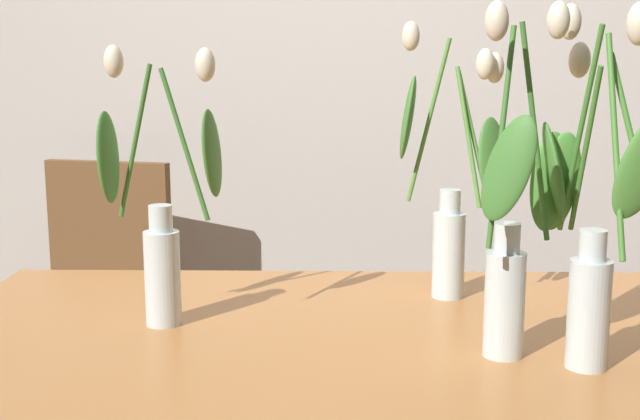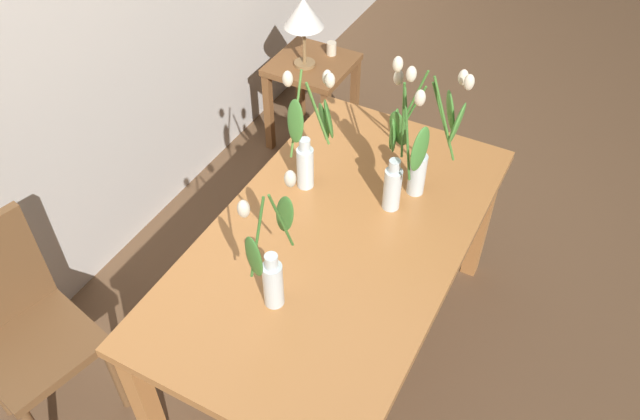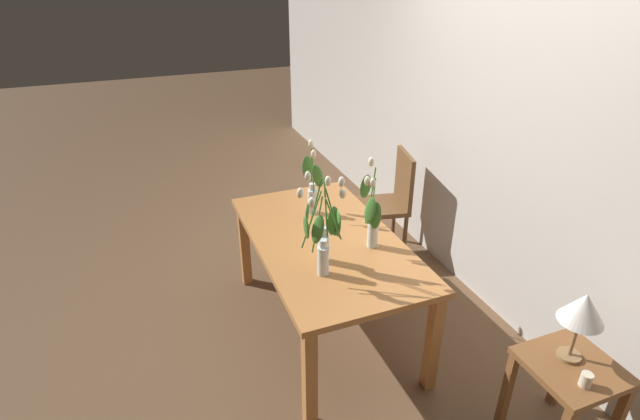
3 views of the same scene
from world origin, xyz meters
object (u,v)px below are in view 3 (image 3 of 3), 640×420
(tulip_vase_2, at_px, (322,235))
(table_lamp, at_px, (583,310))
(side_table, at_px, (568,381))
(dining_table, at_px, (325,250))
(pillar_candle, at_px, (586,380))
(tulip_vase_0, at_px, (312,190))
(dining_chair, at_px, (391,198))
(tulip_vase_1, at_px, (372,218))
(tulip_vase_3, at_px, (324,240))

(tulip_vase_2, bearing_deg, table_lamp, 43.49)
(side_table, bearing_deg, table_lamp, 157.85)
(dining_table, xyz_separation_m, pillar_candle, (1.44, 0.76, -0.06))
(tulip_vase_0, distance_m, dining_chair, 1.04)
(table_lamp, relative_size, pillar_candle, 5.31)
(tulip_vase_0, relative_size, tulip_vase_1, 0.91)
(dining_chair, bearing_deg, side_table, -2.84)
(tulip_vase_3, height_order, pillar_candle, tulip_vase_3)
(tulip_vase_3, height_order, dining_chair, tulip_vase_3)
(dining_table, height_order, pillar_candle, dining_table)
(dining_chair, bearing_deg, tulip_vase_2, -46.05)
(tulip_vase_0, xyz_separation_m, tulip_vase_1, (0.57, 0.18, 0.03))
(dining_table, bearing_deg, tulip_vase_2, -26.41)
(dining_chair, distance_m, table_lamp, 2.06)
(side_table, bearing_deg, tulip_vase_3, -133.82)
(tulip_vase_2, bearing_deg, dining_table, 153.59)
(dining_table, bearing_deg, pillar_candle, 27.89)
(tulip_vase_0, bearing_deg, dining_chair, 114.13)
(dining_table, bearing_deg, table_lamp, 33.63)
(tulip_vase_1, relative_size, tulip_vase_3, 0.97)
(tulip_vase_1, xyz_separation_m, side_table, (1.11, 0.60, -0.52))
(tulip_vase_2, relative_size, tulip_vase_3, 1.00)
(table_lamp, distance_m, pillar_candle, 0.33)
(side_table, bearing_deg, dining_chair, 177.16)
(tulip_vase_0, height_order, tulip_vase_2, tulip_vase_2)
(tulip_vase_0, relative_size, side_table, 0.95)
(tulip_vase_2, relative_size, dining_chair, 0.63)
(tulip_vase_3, bearing_deg, tulip_vase_0, 164.25)
(table_lamp, bearing_deg, pillar_candle, -24.71)
(pillar_candle, bearing_deg, dining_table, -152.11)
(pillar_candle, bearing_deg, tulip_vase_3, -139.17)
(tulip_vase_2, height_order, side_table, tulip_vase_2)
(tulip_vase_3, height_order, table_lamp, tulip_vase_3)
(side_table, bearing_deg, dining_table, -147.99)
(tulip_vase_1, height_order, tulip_vase_3, tulip_vase_3)
(tulip_vase_1, xyz_separation_m, tulip_vase_2, (0.05, -0.35, -0.02))
(dining_table, distance_m, side_table, 1.56)
(tulip_vase_0, distance_m, side_table, 1.92)
(tulip_vase_3, xyz_separation_m, dining_chair, (-1.13, 1.09, -0.45))
(dining_table, xyz_separation_m, tulip_vase_2, (0.25, -0.12, 0.28))
(dining_table, relative_size, dining_chair, 1.72)
(tulip_vase_0, distance_m, tulip_vase_2, 0.64)
(tulip_vase_2, relative_size, pillar_candle, 7.84)
(tulip_vase_3, xyz_separation_m, side_table, (0.94, 0.98, -0.54))
(tulip_vase_0, xyz_separation_m, pillar_candle, (1.81, 0.71, -0.33))
(tulip_vase_3, bearing_deg, table_lamp, 48.28)
(dining_chair, height_order, pillar_candle, dining_chair)
(tulip_vase_0, xyz_separation_m, dining_chair, (-0.39, 0.88, -0.40))
(tulip_vase_2, height_order, pillar_candle, tulip_vase_2)
(tulip_vase_3, relative_size, side_table, 1.07)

